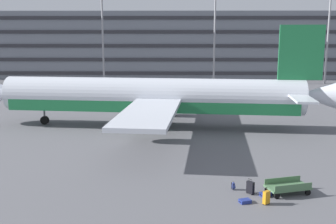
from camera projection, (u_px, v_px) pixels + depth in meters
name	position (u px, v px, depth m)	size (l,w,h in m)	color
ground_plane	(143.00, 130.00, 41.03)	(600.00, 600.00, 0.00)	#5B5B60
terminal_structure	(160.00, 45.00, 92.65)	(125.00, 17.30, 14.30)	slate
airliner	(156.00, 97.00, 41.59)	(36.52, 29.57, 10.44)	silver
light_mast_left	(102.00, 21.00, 77.70)	(1.80, 0.50, 20.65)	gray
light_mast_center_left	(215.00, 26.00, 77.61)	(1.80, 0.50, 18.93)	gray
light_mast_center_right	(330.00, 6.00, 76.66)	(1.80, 0.50, 25.97)	gray
suitcase_large	(250.00, 187.00, 24.46)	(0.47, 0.51, 0.97)	black
suitcase_silver	(265.00, 194.00, 24.18)	(0.77, 0.66, 0.23)	navy
suitcase_laid_flat	(245.00, 201.00, 23.22)	(0.75, 0.63, 0.20)	navy
suitcase_scuffed	(266.00, 197.00, 22.96)	(0.46, 0.42, 0.96)	orange
backpack_purple	(233.00, 186.00, 25.13)	(0.30, 0.35, 0.56)	navy
baggage_cart	(288.00, 187.00, 24.50)	(3.36, 1.96, 0.82)	#4C724C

